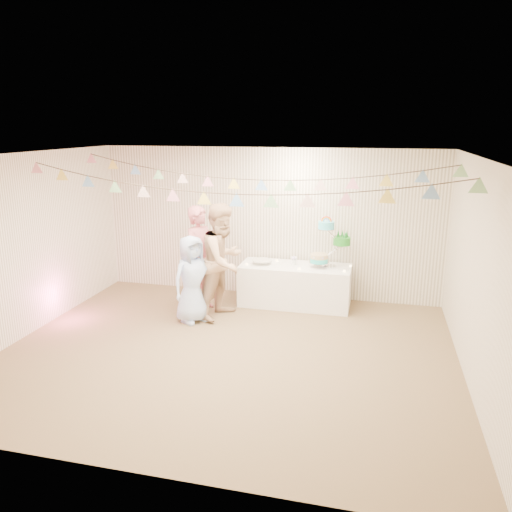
% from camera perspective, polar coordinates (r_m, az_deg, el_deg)
% --- Properties ---
extents(floor, '(6.00, 6.00, 0.00)m').
position_cam_1_polar(floor, '(6.85, -3.27, -10.92)').
color(floor, brown).
rests_on(floor, ground).
extents(ceiling, '(6.00, 6.00, 0.00)m').
position_cam_1_polar(ceiling, '(6.19, -3.63, 11.33)').
color(ceiling, silver).
rests_on(ceiling, ground).
extents(back_wall, '(6.00, 6.00, 0.00)m').
position_cam_1_polar(back_wall, '(8.76, 1.37, 3.79)').
color(back_wall, white).
rests_on(back_wall, ground).
extents(front_wall, '(6.00, 6.00, 0.00)m').
position_cam_1_polar(front_wall, '(4.21, -13.60, -9.06)').
color(front_wall, white).
rests_on(front_wall, ground).
extents(left_wall, '(5.00, 5.00, 0.00)m').
position_cam_1_polar(left_wall, '(7.81, -25.00, 1.03)').
color(left_wall, white).
rests_on(left_wall, ground).
extents(right_wall, '(5.00, 5.00, 0.00)m').
position_cam_1_polar(right_wall, '(6.24, 23.95, -2.05)').
color(right_wall, white).
rests_on(right_wall, ground).
extents(table, '(1.84, 0.74, 0.69)m').
position_cam_1_polar(table, '(8.45, 4.47, -3.34)').
color(table, white).
rests_on(table, floor).
extents(cake_stand, '(0.71, 0.42, 0.79)m').
position_cam_1_polar(cake_stand, '(8.22, 8.43, 1.82)').
color(cake_stand, silver).
rests_on(cake_stand, table).
extents(cake_bottom, '(0.31, 0.31, 0.15)m').
position_cam_1_polar(cake_bottom, '(8.25, 7.27, -0.31)').
color(cake_bottom, '#2BCBC2').
rests_on(cake_bottom, cake_stand).
extents(cake_middle, '(0.27, 0.27, 0.22)m').
position_cam_1_polar(cake_middle, '(8.31, 9.71, 1.61)').
color(cake_middle, '#1E8A20').
rests_on(cake_middle, cake_stand).
extents(cake_top_tier, '(0.25, 0.25, 0.19)m').
position_cam_1_polar(cake_top_tier, '(8.15, 8.05, 3.37)').
color(cake_top_tier, '#4EDDF7').
rests_on(cake_top_tier, cake_stand).
extents(platter, '(0.33, 0.33, 0.02)m').
position_cam_1_polar(platter, '(8.39, 0.67, -0.49)').
color(platter, white).
rests_on(platter, table).
extents(posy, '(0.13, 0.13, 0.15)m').
position_cam_1_polar(posy, '(8.37, 4.36, -0.11)').
color(posy, white).
rests_on(posy, table).
extents(person_adult_a, '(0.63, 0.74, 1.73)m').
position_cam_1_polar(person_adult_a, '(8.15, -6.35, -0.28)').
color(person_adult_a, '#C7686F').
rests_on(person_adult_a, floor).
extents(person_adult_b, '(0.92, 1.05, 1.82)m').
position_cam_1_polar(person_adult_b, '(7.80, -3.77, -0.57)').
color(person_adult_b, tan).
rests_on(person_adult_b, floor).
extents(person_child, '(0.74, 0.79, 1.36)m').
position_cam_1_polar(person_child, '(7.69, -7.32, -2.65)').
color(person_child, '#B4CDFF').
rests_on(person_child, floor).
extents(bunting_back, '(5.60, 1.10, 0.40)m').
position_cam_1_polar(bunting_back, '(7.26, -0.99, 9.89)').
color(bunting_back, pink).
rests_on(bunting_back, ceiling).
extents(bunting_front, '(5.60, 0.90, 0.36)m').
position_cam_1_polar(bunting_front, '(6.02, -4.16, 8.55)').
color(bunting_front, '#72A5E5').
rests_on(bunting_front, ceiling).
extents(tealight_0, '(0.04, 0.04, 0.03)m').
position_cam_1_polar(tealight_0, '(8.37, -1.06, -0.92)').
color(tealight_0, '#FFD88C').
rests_on(tealight_0, table).
extents(tealight_1, '(0.04, 0.04, 0.03)m').
position_cam_1_polar(tealight_1, '(8.58, 2.41, -0.53)').
color(tealight_1, '#FFD88C').
rests_on(tealight_1, table).
extents(tealight_2, '(0.04, 0.04, 0.03)m').
position_cam_1_polar(tealight_2, '(8.13, 4.97, -1.45)').
color(tealight_2, '#FFD88C').
rests_on(tealight_2, table).
extents(tealight_3, '(0.04, 0.04, 0.03)m').
position_cam_1_polar(tealight_3, '(8.51, 7.09, -0.75)').
color(tealight_3, '#FFD88C').
rests_on(tealight_3, table).
extents(tealight_4, '(0.04, 0.04, 0.03)m').
position_cam_1_polar(tealight_4, '(8.09, 10.06, -1.70)').
color(tealight_4, '#FFD88C').
rests_on(tealight_4, table).
extents(tealight_5, '(0.04, 0.04, 0.03)m').
position_cam_1_polar(tealight_5, '(8.41, 10.76, -1.11)').
color(tealight_5, '#FFD88C').
rests_on(tealight_5, table).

